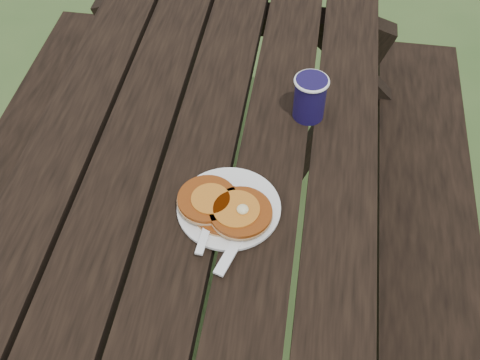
# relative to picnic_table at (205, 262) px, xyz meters

# --- Properties ---
(ground) EXTENTS (60.00, 60.00, 0.00)m
(ground) POSITION_rel_picnic_table_xyz_m (0.00, 0.00, -0.37)
(ground) COLOR #334E21
(ground) RESTS_ON ground
(picnic_table) EXTENTS (1.36, 1.80, 0.75)m
(picnic_table) POSITION_rel_picnic_table_xyz_m (0.00, 0.00, 0.00)
(picnic_table) COLOR black
(picnic_table) RESTS_ON ground
(plate) EXTENTS (0.26, 0.26, 0.01)m
(plate) POSITION_rel_picnic_table_xyz_m (0.09, -0.11, 0.39)
(plate) COLOR white
(plate) RESTS_ON picnic_table
(pancake_stack) EXTENTS (0.19, 0.14, 0.04)m
(pancake_stack) POSITION_rel_picnic_table_xyz_m (0.08, -0.12, 0.41)
(pancake_stack) COLOR #8A3B0F
(pancake_stack) RESTS_ON plate
(knife) EXTENTS (0.07, 0.18, 0.00)m
(knife) POSITION_rel_picnic_table_xyz_m (0.12, -0.18, 0.39)
(knife) COLOR white
(knife) RESTS_ON plate
(fork) EXTENTS (0.04, 0.16, 0.01)m
(fork) POSITION_rel_picnic_table_xyz_m (0.05, -0.18, 0.40)
(fork) COLOR white
(fork) RESTS_ON plate
(coffee_cup) EXTENTS (0.08, 0.08, 0.10)m
(coffee_cup) POSITION_rel_picnic_table_xyz_m (0.22, 0.18, 0.44)
(coffee_cup) COLOR #150E3C
(coffee_cup) RESTS_ON picnic_table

